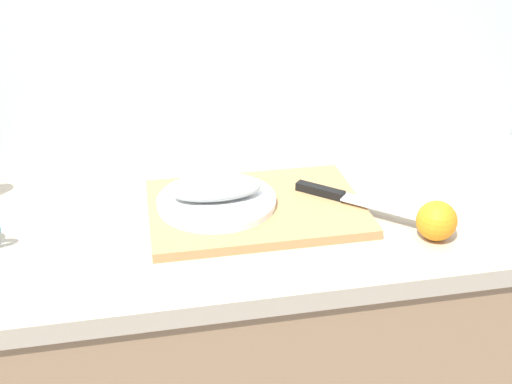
# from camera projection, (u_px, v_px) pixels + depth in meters

# --- Properties ---
(back_wall) EXTENTS (3.20, 0.05, 2.50)m
(back_wall) POSITION_uv_depth(u_px,v_px,m) (128.00, 18.00, 1.41)
(back_wall) COLOR silver
(back_wall) RESTS_ON ground_plane
(cutting_board) EXTENTS (0.45, 0.31, 0.02)m
(cutting_board) POSITION_uv_depth(u_px,v_px,m) (256.00, 209.00, 1.32)
(cutting_board) COLOR tan
(cutting_board) RESTS_ON kitchen_counter
(white_plate) EXTENTS (0.25, 0.25, 0.01)m
(white_plate) POSITION_uv_depth(u_px,v_px,m) (217.00, 201.00, 1.31)
(white_plate) COLOR white
(white_plate) RESTS_ON cutting_board
(fish_fillet) EXTENTS (0.19, 0.08, 0.04)m
(fish_fillet) POSITION_uv_depth(u_px,v_px,m) (216.00, 190.00, 1.30)
(fish_fillet) COLOR #999E99
(fish_fillet) RESTS_ON white_plate
(chef_knife) EXTENTS (0.24, 0.21, 0.02)m
(chef_knife) POSITION_uv_depth(u_px,v_px,m) (343.00, 196.00, 1.32)
(chef_knife) COLOR silver
(chef_knife) RESTS_ON cutting_board
(orange_1) EXTENTS (0.08, 0.08, 0.08)m
(orange_1) POSITION_uv_depth(u_px,v_px,m) (437.00, 221.00, 1.21)
(orange_1) COLOR orange
(orange_1) RESTS_ON kitchen_counter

